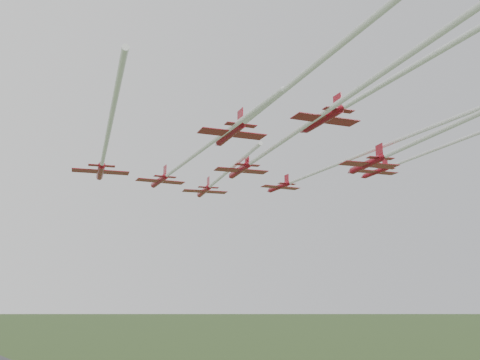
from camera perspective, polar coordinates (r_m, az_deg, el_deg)
jet_lead at (r=111.44m, az=-2.85°, el=-0.34°), size 18.45×44.58×2.96m
jet_row2_left at (r=93.90m, az=-6.39°, el=1.56°), size 16.14×57.72×2.82m
jet_row2_right at (r=95.78m, az=9.47°, el=1.34°), size 17.35×66.45×2.46m
jet_row3_left at (r=78.27m, az=-14.28°, el=2.81°), size 19.73×50.02×2.70m
jet_row3_mid at (r=79.74m, az=3.76°, el=3.62°), size 22.10×62.39×2.81m
jet_row3_right at (r=90.34m, az=21.06°, el=3.46°), size 21.82×65.28×2.34m
jet_row4_left at (r=62.72m, az=3.51°, el=8.59°), size 18.55×58.38×2.85m
jet_row4_right at (r=74.08m, az=18.31°, el=3.89°), size 20.79×52.61×2.73m
jet_trail_solo at (r=61.29m, az=13.32°, el=8.92°), size 14.06×44.29×2.61m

